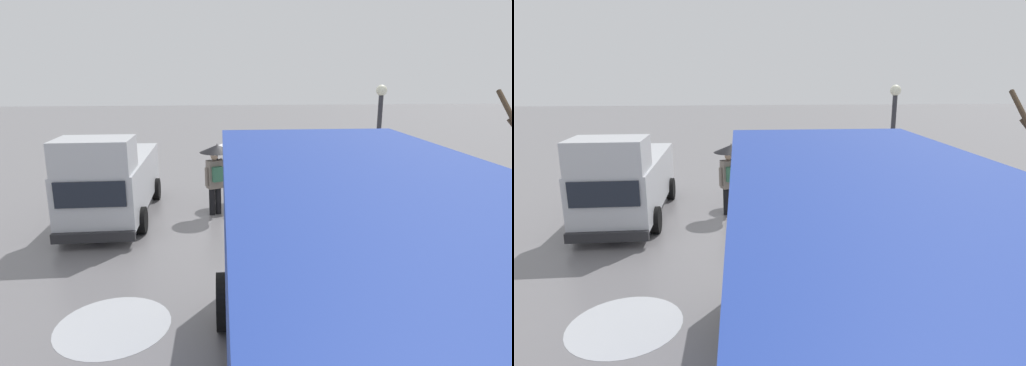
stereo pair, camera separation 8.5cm
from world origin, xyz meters
TOP-DOWN VIEW (x-y plane):
  - ground_plane at (0.00, 0.00)m, footprint 90.00×90.00m
  - slush_patch_under_van at (2.84, 6.22)m, footprint 1.93×1.93m
  - cargo_van_parked_right at (4.11, 0.45)m, footprint 2.29×5.38m
  - box_truck_background at (-0.26, 9.40)m, footprint 2.71×8.25m
  - shopping_cart_vendor at (-0.57, 0.06)m, footprint 0.66×0.89m
  - hand_dolly_boxes at (0.37, 0.21)m, footprint 0.78×0.86m
  - pedestrian_pink_side at (-1.73, 0.02)m, footprint 1.04×1.04m
  - pedestrian_black_side at (-0.46, -0.96)m, footprint 1.04×1.04m
  - pedestrian_white_side at (0.52, -0.96)m, footprint 1.04×1.04m
  - pedestrian_far_side at (1.11, 0.31)m, footprint 1.04×1.04m
  - street_lamp at (-3.19, 1.82)m, footprint 0.28×0.28m

SIDE VIEW (x-z plane):
  - ground_plane at x=0.00m, z-range 0.00..0.00m
  - slush_patch_under_van at x=2.84m, z-range 0.00..0.01m
  - hand_dolly_boxes at x=0.37m, z-range -0.20..1.12m
  - shopping_cart_vendor at x=-0.57m, z-range 0.05..1.09m
  - cargo_van_parked_right at x=4.11m, z-range -0.12..2.48m
  - pedestrian_far_side at x=1.11m, z-range 0.50..2.64m
  - pedestrian_pink_side at x=-1.73m, z-range 0.51..2.66m
  - pedestrian_black_side at x=-0.46m, z-range 0.51..2.66m
  - pedestrian_white_side at x=0.52m, z-range 0.51..2.66m
  - box_truck_background at x=-0.26m, z-range 0.25..3.63m
  - street_lamp at x=-3.19m, z-range 0.44..4.30m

